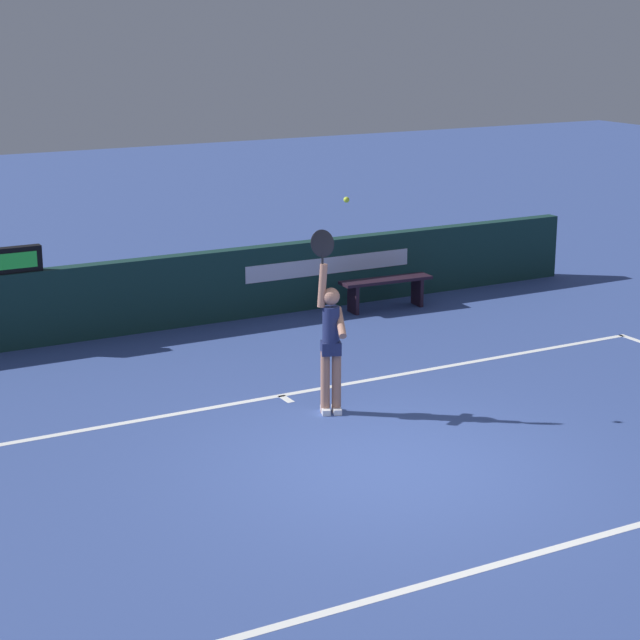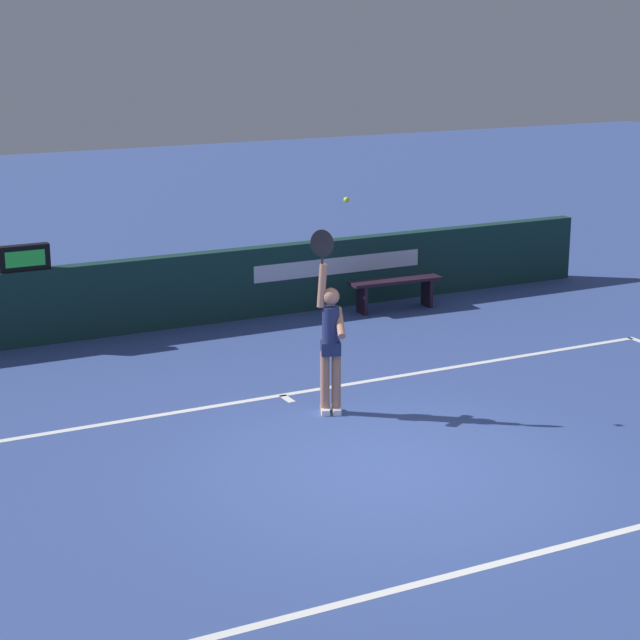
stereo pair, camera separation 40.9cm
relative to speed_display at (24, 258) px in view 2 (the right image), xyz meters
name	(u,v)px [view 2 (the right image)]	position (x,y,z in m)	size (l,w,h in m)	color
ground_plane	(386,467)	(2.37, -6.43, -1.32)	(60.00, 60.00, 0.00)	#364C8E
court_lines	(379,462)	(2.37, -6.27, -1.32)	(11.78, 5.15, 0.00)	white
back_wall	(180,290)	(2.38, 0.00, -0.75)	(15.11, 0.25, 1.14)	#143330
speed_display	(24,258)	(0.00, 0.00, 0.00)	(0.74, 0.17, 0.37)	black
tennis_player	(330,339)	(2.63, -4.61, -0.38)	(0.46, 0.46, 2.32)	#A06F5D
tennis_ball	(347,200)	(2.85, -4.59, 1.30)	(0.07, 0.07, 0.07)	#CBE731
courtside_bench_near	(395,286)	(5.88, -0.66, -0.93)	(1.61, 0.45, 0.52)	black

